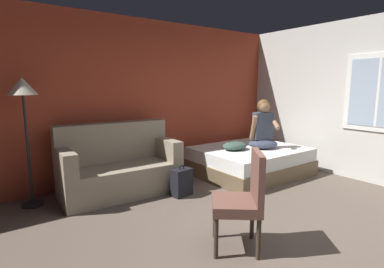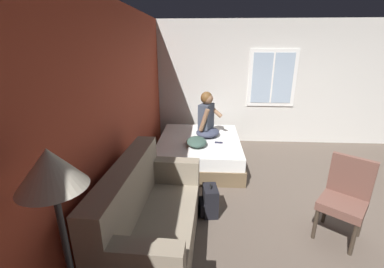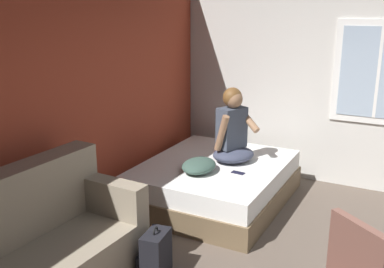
{
  "view_description": "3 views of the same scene",
  "coord_description": "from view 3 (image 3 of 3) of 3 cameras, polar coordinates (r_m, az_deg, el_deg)",
  "views": [
    {
      "loc": [
        -2.37,
        -1.74,
        1.6
      ],
      "look_at": [
        0.4,
        2.11,
        0.83
      ],
      "focal_mm": 28.0,
      "sensor_mm": 36.0,
      "label": 1
    },
    {
      "loc": [
        -3.01,
        1.83,
        2.19
      ],
      "look_at": [
        0.81,
        2.05,
        0.85
      ],
      "focal_mm": 24.0,
      "sensor_mm": 36.0,
      "label": 2
    },
    {
      "loc": [
        -2.93,
        -0.11,
        2.26
      ],
      "look_at": [
        0.56,
        1.72,
        1.13
      ],
      "focal_mm": 42.0,
      "sensor_mm": 36.0,
      "label": 3
    }
  ],
  "objects": [
    {
      "name": "cell_phone",
      "position": [
        4.98,
        5.87,
        -4.92
      ],
      "size": [
        0.08,
        0.15,
        0.01
      ],
      "primitive_type": "cube",
      "rotation": [
        0.0,
        0.0,
        6.21
      ],
      "color": "black",
      "rests_on": "bed"
    },
    {
      "name": "bed",
      "position": [
        5.36,
        2.88,
        -6.14
      ],
      "size": [
        1.9,
        1.57,
        0.48
      ],
      "color": "brown",
      "rests_on": "ground"
    },
    {
      "name": "throw_pillow",
      "position": [
        4.98,
        0.88,
        -4.03
      ],
      "size": [
        0.51,
        0.4,
        0.14
      ],
      "primitive_type": "ellipsoid",
      "rotation": [
        0.0,
        0.0,
        0.09
      ],
      "color": "#385147",
      "rests_on": "bed"
    },
    {
      "name": "couch",
      "position": [
        3.84,
        -19.1,
        -14.02
      ],
      "size": [
        1.73,
        0.89,
        1.04
      ],
      "color": "gray",
      "rests_on": "ground"
    },
    {
      "name": "wall_back_accent",
      "position": [
        4.38,
        -18.68,
        3.2
      ],
      "size": [
        10.62,
        0.16,
        2.7
      ],
      "primitive_type": "cube",
      "color": "#993823",
      "rests_on": "ground"
    },
    {
      "name": "person_seated",
      "position": [
        5.26,
        5.2,
        0.3
      ],
      "size": [
        0.65,
        0.61,
        0.88
      ],
      "color": "#383D51",
      "rests_on": "bed"
    },
    {
      "name": "backpack",
      "position": [
        4.01,
        -4.71,
        -15.0
      ],
      "size": [
        0.32,
        0.27,
        0.46
      ],
      "color": "black",
      "rests_on": "ground"
    }
  ]
}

